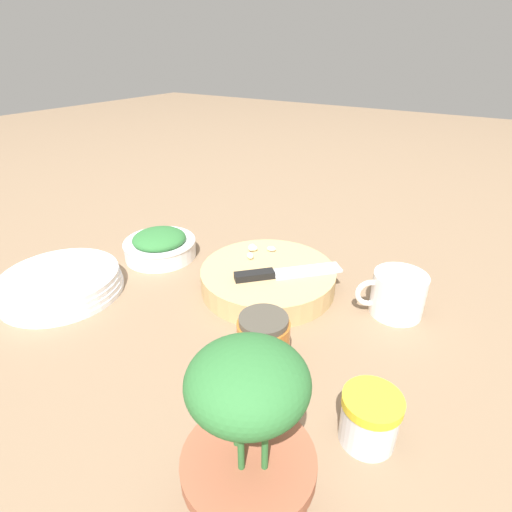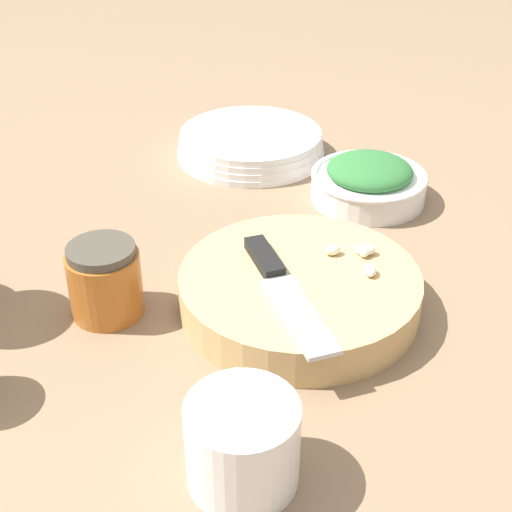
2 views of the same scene
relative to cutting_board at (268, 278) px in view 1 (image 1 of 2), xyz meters
The scene contains 10 objects.
ground_plane 0.06m from the cutting_board, 56.29° to the left, with size 5.00×5.00×0.00m, color #7F664C.
cutting_board is the anchor object (origin of this frame).
chef_knife 0.04m from the cutting_board, 169.83° to the left, with size 0.16×0.16×0.01m.
garlic_cloves 0.08m from the cutting_board, 37.81° to the right, with size 0.06×0.07×0.01m.
herb_bowl 0.27m from the cutting_board, ahead, with size 0.16×0.16×0.06m.
spice_jar 0.35m from the cutting_board, 140.98° to the left, with size 0.07×0.07×0.07m.
coffee_mug 0.24m from the cutting_board, 166.92° to the right, with size 0.11×0.09×0.08m.
plate_stack 0.39m from the cutting_board, 35.03° to the left, with size 0.22×0.22×0.04m.
honey_jar 0.20m from the cutting_board, 119.33° to the left, with size 0.08×0.08×0.08m.
potted_herb 0.43m from the cutting_board, 118.71° to the left, with size 0.13×0.13×0.21m.
Camera 1 is at (-0.37, 0.51, 0.42)m, focal length 28.00 mm.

